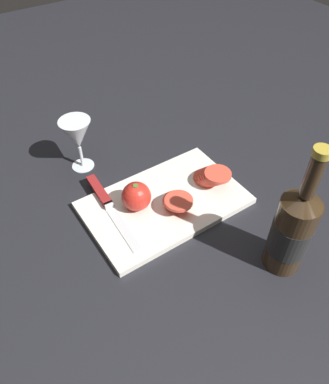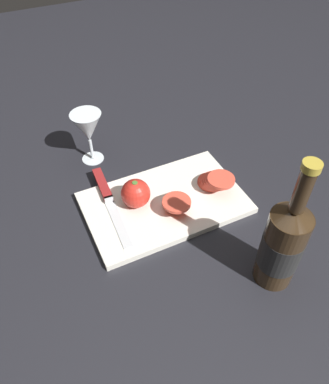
# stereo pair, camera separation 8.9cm
# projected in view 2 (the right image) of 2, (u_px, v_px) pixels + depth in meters

# --- Properties ---
(ground_plane) EXTENTS (3.00, 3.00, 0.00)m
(ground_plane) POSITION_uv_depth(u_px,v_px,m) (147.00, 214.00, 0.90)
(ground_plane) COLOR black
(cutting_board) EXTENTS (0.38, 0.24, 0.02)m
(cutting_board) POSITION_uv_depth(u_px,v_px,m) (164.00, 203.00, 0.92)
(cutting_board) COLOR silver
(cutting_board) RESTS_ON ground_plane
(wine_bottle) EXTENTS (0.08, 0.08, 0.31)m
(wine_bottle) POSITION_uv_depth(u_px,v_px,m) (282.00, 245.00, 0.71)
(wine_bottle) COLOR #332314
(wine_bottle) RESTS_ON ground_plane
(wine_glass) EXTENTS (0.08, 0.08, 0.15)m
(wine_glass) POSITION_uv_depth(u_px,v_px,m) (88.00, 129.00, 0.98)
(wine_glass) COLOR silver
(wine_glass) RESTS_ON ground_plane
(whole_tomato) EXTENTS (0.07, 0.07, 0.07)m
(whole_tomato) POSITION_uv_depth(u_px,v_px,m) (136.00, 193.00, 0.88)
(whole_tomato) COLOR red
(whole_tomato) RESTS_ON cutting_board
(knife) EXTENTS (0.04, 0.27, 0.01)m
(knife) POSITION_uv_depth(u_px,v_px,m) (105.00, 191.00, 0.93)
(knife) COLOR silver
(knife) RESTS_ON cutting_board
(tomato_slice_stack_near) EXTENTS (0.08, 0.09, 0.04)m
(tomato_slice_stack_near) POSITION_uv_depth(u_px,v_px,m) (176.00, 202.00, 0.88)
(tomato_slice_stack_near) COLOR #DB4C38
(tomato_slice_stack_near) RESTS_ON cutting_board
(tomato_slice_stack_far) EXTENTS (0.07, 0.10, 0.04)m
(tomato_slice_stack_far) POSITION_uv_depth(u_px,v_px,m) (216.00, 181.00, 0.93)
(tomato_slice_stack_far) COLOR #DB4C38
(tomato_slice_stack_far) RESTS_ON cutting_board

